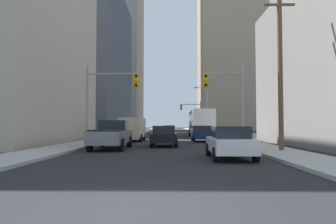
{
  "coord_description": "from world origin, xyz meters",
  "views": [
    {
      "loc": [
        0.63,
        -5.65,
        1.58
      ],
      "look_at": [
        0.0,
        34.33,
        3.27
      ],
      "focal_mm": 32.92,
      "sensor_mm": 36.0,
      "label": 1
    }
  ],
  "objects_px": {
    "sedan_navy": "(202,133)",
    "sedan_red": "(169,130)",
    "sedan_black": "(164,136)",
    "cargo_van_beige": "(133,128)",
    "traffic_signal_near_right": "(225,92)",
    "traffic_signal_far_right": "(192,112)",
    "city_bus": "(201,122)",
    "pickup_truck_grey": "(112,135)",
    "sedan_white": "(230,142)",
    "traffic_signal_near_left": "(110,92)"
  },
  "relations": [
    {
      "from": "cargo_van_beige",
      "to": "sedan_black",
      "type": "bearing_deg",
      "value": -65.87
    },
    {
      "from": "city_bus",
      "to": "sedan_black",
      "type": "distance_m",
      "value": 17.37
    },
    {
      "from": "sedan_black",
      "to": "traffic_signal_near_left",
      "type": "height_order",
      "value": "traffic_signal_near_left"
    },
    {
      "from": "sedan_navy",
      "to": "cargo_van_beige",
      "type": "bearing_deg",
      "value": 172.68
    },
    {
      "from": "sedan_black",
      "to": "cargo_van_beige",
      "type": "bearing_deg",
      "value": 114.13
    },
    {
      "from": "city_bus",
      "to": "cargo_van_beige",
      "type": "height_order",
      "value": "city_bus"
    },
    {
      "from": "pickup_truck_grey",
      "to": "sedan_black",
      "type": "bearing_deg",
      "value": 36.97
    },
    {
      "from": "sedan_white",
      "to": "traffic_signal_near_right",
      "type": "height_order",
      "value": "traffic_signal_near_right"
    },
    {
      "from": "cargo_van_beige",
      "to": "sedan_black",
      "type": "relative_size",
      "value": 1.24
    },
    {
      "from": "cargo_van_beige",
      "to": "sedan_red",
      "type": "distance_m",
      "value": 19.83
    },
    {
      "from": "sedan_navy",
      "to": "traffic_signal_far_right",
      "type": "xyz_separation_m",
      "value": [
        0.69,
        27.51,
        3.27
      ]
    },
    {
      "from": "city_bus",
      "to": "traffic_signal_far_right",
      "type": "xyz_separation_m",
      "value": [
        -0.09,
        17.21,
        2.12
      ]
    },
    {
      "from": "sedan_navy",
      "to": "traffic_signal_far_right",
      "type": "distance_m",
      "value": 27.71
    },
    {
      "from": "sedan_white",
      "to": "sedan_navy",
      "type": "bearing_deg",
      "value": 89.58
    },
    {
      "from": "traffic_signal_near_right",
      "to": "pickup_truck_grey",
      "type": "bearing_deg",
      "value": -163.07
    },
    {
      "from": "sedan_navy",
      "to": "traffic_signal_near_left",
      "type": "distance_m",
      "value": 10.55
    },
    {
      "from": "cargo_van_beige",
      "to": "sedan_white",
      "type": "bearing_deg",
      "value": -67.17
    },
    {
      "from": "pickup_truck_grey",
      "to": "traffic_signal_near_left",
      "type": "bearing_deg",
      "value": 105.1
    },
    {
      "from": "cargo_van_beige",
      "to": "traffic_signal_near_right",
      "type": "distance_m",
      "value": 11.2
    },
    {
      "from": "pickup_truck_grey",
      "to": "sedan_navy",
      "type": "relative_size",
      "value": 1.27
    },
    {
      "from": "pickup_truck_grey",
      "to": "sedan_black",
      "type": "relative_size",
      "value": 1.28
    },
    {
      "from": "city_bus",
      "to": "sedan_navy",
      "type": "distance_m",
      "value": 10.39
    },
    {
      "from": "sedan_white",
      "to": "sedan_black",
      "type": "bearing_deg",
      "value": 111.66
    },
    {
      "from": "traffic_signal_near_right",
      "to": "traffic_signal_far_right",
      "type": "height_order",
      "value": "same"
    },
    {
      "from": "traffic_signal_near_left",
      "to": "traffic_signal_far_right",
      "type": "xyz_separation_m",
      "value": [
        8.18,
        34.17,
        -0.0
      ]
    },
    {
      "from": "cargo_van_beige",
      "to": "sedan_white",
      "type": "xyz_separation_m",
      "value": [
        6.63,
        -15.74,
        -0.52
      ]
    },
    {
      "from": "pickup_truck_grey",
      "to": "cargo_van_beige",
      "type": "relative_size",
      "value": 1.03
    },
    {
      "from": "sedan_black",
      "to": "traffic_signal_far_right",
      "type": "distance_m",
      "value": 34.42
    },
    {
      "from": "city_bus",
      "to": "cargo_van_beige",
      "type": "xyz_separation_m",
      "value": [
        -7.52,
        -9.43,
        -0.64
      ]
    },
    {
      "from": "sedan_black",
      "to": "traffic_signal_near_left",
      "type": "bearing_deg",
      "value": -177.91
    },
    {
      "from": "pickup_truck_grey",
      "to": "sedan_white",
      "type": "distance_m",
      "value": 8.88
    },
    {
      "from": "city_bus",
      "to": "sedan_white",
      "type": "bearing_deg",
      "value": -92.03
    },
    {
      "from": "sedan_white",
      "to": "traffic_signal_far_right",
      "type": "bearing_deg",
      "value": 88.92
    },
    {
      "from": "cargo_van_beige",
      "to": "traffic_signal_near_right",
      "type": "relative_size",
      "value": 0.87
    },
    {
      "from": "city_bus",
      "to": "traffic_signal_far_right",
      "type": "height_order",
      "value": "traffic_signal_far_right"
    },
    {
      "from": "cargo_van_beige",
      "to": "traffic_signal_near_right",
      "type": "bearing_deg",
      "value": -43.83
    },
    {
      "from": "city_bus",
      "to": "sedan_white",
      "type": "distance_m",
      "value": 25.21
    },
    {
      "from": "city_bus",
      "to": "cargo_van_beige",
      "type": "bearing_deg",
      "value": -128.55
    },
    {
      "from": "sedan_white",
      "to": "sedan_black",
      "type": "xyz_separation_m",
      "value": [
        -3.32,
        8.36,
        0.0
      ]
    },
    {
      "from": "pickup_truck_grey",
      "to": "cargo_van_beige",
      "type": "height_order",
      "value": "cargo_van_beige"
    },
    {
      "from": "traffic_signal_near_left",
      "to": "cargo_van_beige",
      "type": "bearing_deg",
      "value": 84.25
    },
    {
      "from": "sedan_navy",
      "to": "sedan_red",
      "type": "height_order",
      "value": "same"
    },
    {
      "from": "city_bus",
      "to": "sedan_red",
      "type": "height_order",
      "value": "city_bus"
    },
    {
      "from": "sedan_white",
      "to": "traffic_signal_near_left",
      "type": "height_order",
      "value": "traffic_signal_near_left"
    },
    {
      "from": "pickup_truck_grey",
      "to": "sedan_white",
      "type": "xyz_separation_m",
      "value": [
        6.73,
        -5.79,
        -0.16
      ]
    },
    {
      "from": "city_bus",
      "to": "sedan_navy",
      "type": "relative_size",
      "value": 2.71
    },
    {
      "from": "city_bus",
      "to": "traffic_signal_far_right",
      "type": "relative_size",
      "value": 1.92
    },
    {
      "from": "city_bus",
      "to": "traffic_signal_near_left",
      "type": "distance_m",
      "value": 18.99
    },
    {
      "from": "sedan_navy",
      "to": "sedan_red",
      "type": "bearing_deg",
      "value": 99.37
    },
    {
      "from": "city_bus",
      "to": "traffic_signal_far_right",
      "type": "bearing_deg",
      "value": 90.31
    }
  ]
}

